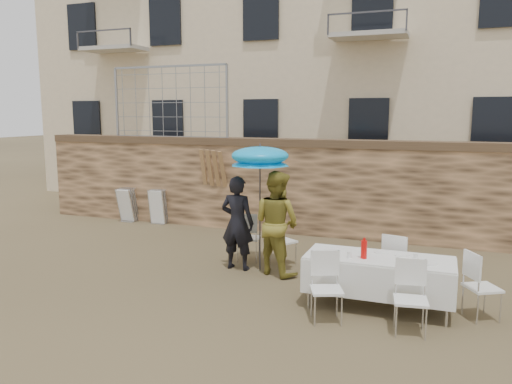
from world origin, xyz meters
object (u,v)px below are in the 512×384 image
(couple_chair_left, at_px, (248,236))
(table_chair_back, at_px, (397,263))
(chair_stack_left, at_px, (130,204))
(umbrella, at_px, (260,159))
(soda_bottle, at_px, (364,250))
(chair_stack_right, at_px, (160,206))
(table_chair_front_left, at_px, (327,288))
(table_chair_front_right, at_px, (411,299))
(woman_dress, at_px, (277,223))
(table_chair_side, at_px, (483,286))
(couple_chair_right, at_px, (283,240))
(man_suit, at_px, (237,223))
(banquet_table, at_px, (379,260))

(couple_chair_left, bearing_deg, table_chair_back, 154.04)
(table_chair_back, distance_m, chair_stack_left, 7.72)
(umbrella, relative_size, soda_bottle, 8.23)
(table_chair_back, relative_size, chair_stack_right, 1.04)
(table_chair_front_left, distance_m, chair_stack_left, 7.79)
(table_chair_front_right, height_order, table_chair_back, same)
(woman_dress, distance_m, table_chair_side, 3.45)
(soda_bottle, bearing_deg, chair_stack_left, 149.30)
(table_chair_front_right, height_order, chair_stack_left, table_chair_front_right)
(woman_dress, bearing_deg, couple_chair_left, -13.14)
(woman_dress, height_order, table_chair_side, woman_dress)
(soda_bottle, distance_m, table_chair_side, 1.67)
(chair_stack_right, bearing_deg, couple_chair_right, -29.29)
(table_chair_front_left, bearing_deg, chair_stack_right, 117.88)
(woman_dress, bearing_deg, table_chair_back, -162.45)
(table_chair_front_right, distance_m, chair_stack_left, 8.70)
(umbrella, xyz_separation_m, chair_stack_right, (-3.75, 2.72, -1.57))
(man_suit, bearing_deg, table_chair_side, 169.16)
(table_chair_back, bearing_deg, umbrella, 6.60)
(banquet_table, distance_m, table_chair_back, 0.86)
(table_chair_front_left, distance_m, table_chair_back, 1.74)
(man_suit, xyz_separation_m, couple_chair_left, (0.00, 0.55, -0.38))
(woman_dress, relative_size, couple_chair_right, 1.92)
(chair_stack_left, relative_size, chair_stack_right, 1.00)
(table_chair_front_left, bearing_deg, chair_stack_left, 122.17)
(couple_chair_right, relative_size, chair_stack_right, 1.04)
(table_chair_front_left, height_order, table_chair_side, same)
(table_chair_front_right, bearing_deg, woman_dress, 135.72)
(table_chair_front_left, relative_size, table_chair_back, 1.00)
(table_chair_side, distance_m, chair_stack_left, 9.10)
(soda_bottle, bearing_deg, woman_dress, 145.76)
(umbrella, distance_m, couple_chair_left, 1.66)
(table_chair_front_left, bearing_deg, couple_chair_right, 98.47)
(couple_chair_left, relative_size, table_chair_side, 1.00)
(umbrella, distance_m, table_chair_side, 4.09)
(woman_dress, relative_size, chair_stack_right, 2.01)
(table_chair_front_left, xyz_separation_m, chair_stack_left, (-6.30, 4.58, -0.02))
(umbrella, relative_size, chair_stack_right, 2.33)
(chair_stack_left, height_order, chair_stack_right, same)
(couple_chair_right, xyz_separation_m, table_chair_back, (2.15, -0.75, 0.00))
(soda_bottle, relative_size, table_chair_front_right, 0.27)
(chair_stack_left, bearing_deg, chair_stack_right, 0.00)
(woman_dress, xyz_separation_m, chair_stack_left, (-5.00, 2.82, -0.46))
(table_chair_side, bearing_deg, chair_stack_right, 33.79)
(banquet_table, distance_m, table_chair_front_right, 0.94)
(banquet_table, height_order, chair_stack_right, chair_stack_right)
(man_suit, bearing_deg, chair_stack_right, -38.34)
(couple_chair_left, relative_size, table_chair_front_left, 1.00)
(man_suit, relative_size, couple_chair_right, 1.80)
(table_chair_back, bearing_deg, chair_stack_right, -12.35)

